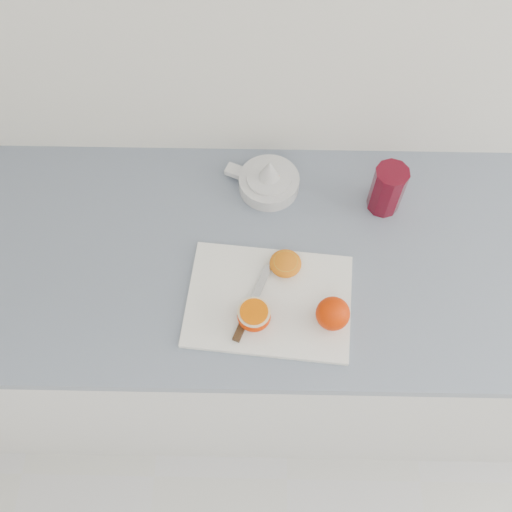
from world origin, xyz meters
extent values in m
cube|color=white|center=(0.08, 1.70, 0.43)|extent=(2.36, 0.60, 0.86)
cube|color=gray|center=(0.08, 1.70, 0.88)|extent=(2.42, 0.64, 0.03)
cube|color=white|center=(-0.08, 1.57, 0.90)|extent=(0.37, 0.28, 0.01)
sphere|color=#EF3400|center=(0.05, 1.53, 0.94)|extent=(0.07, 0.07, 0.07)
ellipsoid|color=#EF3400|center=(-0.11, 1.53, 0.92)|extent=(0.07, 0.07, 0.04)
cylinder|color=beige|center=(-0.11, 1.53, 0.94)|extent=(0.07, 0.07, 0.00)
cylinder|color=#FD5E00|center=(-0.11, 1.53, 0.94)|extent=(0.06, 0.06, 0.00)
ellipsoid|color=orange|center=(-0.04, 1.66, 0.92)|extent=(0.07, 0.07, 0.03)
cylinder|color=gold|center=(-0.04, 1.66, 0.93)|extent=(0.05, 0.05, 0.00)
cube|color=#433016|center=(-0.13, 1.52, 0.91)|extent=(0.04, 0.08, 0.01)
cube|color=#B7B7BC|center=(-0.10, 1.60, 0.91)|extent=(0.05, 0.11, 0.00)
cylinder|color=#B7B7BC|center=(-0.13, 1.52, 0.91)|extent=(0.00, 0.00, 0.01)
cylinder|color=white|center=(-0.08, 1.88, 0.91)|extent=(0.15, 0.15, 0.04)
cylinder|color=white|center=(-0.08, 1.88, 0.93)|extent=(0.11, 0.11, 0.01)
cone|color=white|center=(-0.08, 1.88, 0.96)|extent=(0.05, 0.05, 0.05)
cube|color=white|center=(-0.16, 1.91, 0.91)|extent=(0.06, 0.05, 0.01)
ellipsoid|color=#D44F00|center=(-0.07, 1.87, 0.94)|extent=(0.01, 0.01, 0.00)
ellipsoid|color=#D44F00|center=(-0.09, 1.90, 0.94)|extent=(0.01, 0.01, 0.00)
ellipsoid|color=#D44F00|center=(-0.09, 1.87, 0.94)|extent=(0.01, 0.01, 0.00)
ellipsoid|color=#D44F00|center=(-0.06, 1.88, 0.94)|extent=(0.01, 0.01, 0.00)
cylinder|color=#5F0818|center=(0.19, 1.83, 0.95)|extent=(0.08, 0.08, 0.12)
cylinder|color=#CB4500|center=(0.19, 1.83, 0.90)|extent=(0.06, 0.06, 0.02)
cylinder|color=#5F0818|center=(0.19, 1.83, 1.02)|extent=(0.08, 0.08, 0.00)
camera|label=1|loc=(-0.10, 1.06, 2.02)|focal=40.00mm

